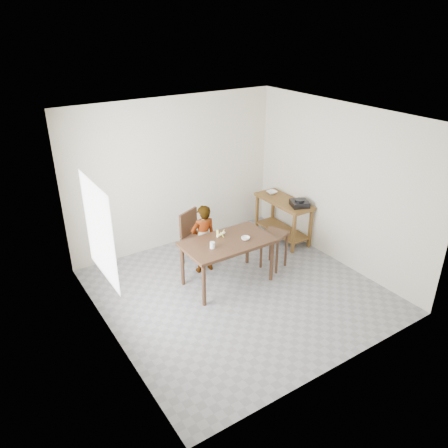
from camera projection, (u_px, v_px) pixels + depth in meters
floor at (238, 292)px, 6.84m from camera, size 4.00×4.00×0.04m
ceiling at (241, 116)px, 5.65m from camera, size 4.00×4.00×0.04m
wall_back at (174, 173)px, 7.77m from camera, size 4.00×0.04×2.70m
wall_front at (346, 276)px, 4.72m from camera, size 4.00×0.04×2.70m
wall_left at (102, 250)px, 5.25m from camera, size 0.04×4.00×2.70m
wall_right at (339, 185)px, 7.24m from camera, size 0.04×4.00×2.70m
window_pane at (99, 231)px, 5.36m from camera, size 0.02×1.10×1.30m
dining_table at (227, 262)px, 6.90m from camera, size 1.40×0.80×0.75m
prep_counter at (283, 220)px, 8.26m from camera, size 0.50×1.20×0.80m
child at (203, 239)px, 7.13m from camera, size 0.46×0.32×1.19m
dining_chair at (198, 238)px, 7.43m from camera, size 0.59×0.59×0.93m
stool at (274, 250)px, 7.35m from camera, size 0.48×0.48×0.65m
glass_tumbler at (212, 245)px, 6.51m from camera, size 0.09×0.09×0.10m
small_bowl at (245, 238)px, 6.76m from camera, size 0.17×0.17×0.04m
banana at (221, 234)px, 6.87m from camera, size 0.21×0.16×0.07m
serving_bowl at (272, 192)px, 8.37m from camera, size 0.21×0.21×0.05m
gas_burner at (300, 203)px, 7.81m from camera, size 0.39×0.39×0.10m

